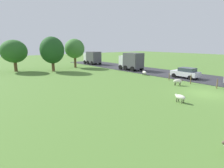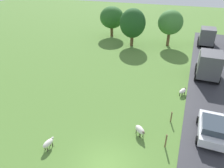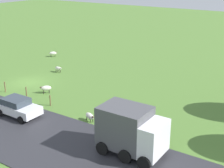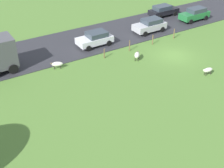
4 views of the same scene
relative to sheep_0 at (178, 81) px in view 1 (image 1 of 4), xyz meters
name	(u,v)px [view 1 (image 1 of 4)]	position (x,y,z in m)	size (l,w,h in m)	color
ground_plane	(204,94)	(-1.35, -4.01, -0.56)	(160.00, 160.00, 0.00)	#517A33
sheep_0	(178,81)	(0.00, 0.00, 0.00)	(1.16, 1.13, 0.83)	silver
sheep_2	(180,97)	(-6.20, -3.98, -0.04)	(0.56, 1.15, 0.74)	silver
sheep_3	(144,72)	(2.77, 7.93, -0.08)	(0.88, 1.27, 0.72)	silver
tree_0	(14,51)	(-12.99, 26.52, 3.25)	(4.78, 4.78, 5.97)	brown
tree_1	(75,49)	(-1.23, 24.62, 3.60)	(4.31, 4.31, 6.28)	brown
tree_2	(52,50)	(-7.34, 22.13, 3.47)	(4.50, 4.50, 6.56)	brown
fence_post_1	(217,84)	(2.19, -3.85, 0.02)	(0.12, 0.12, 1.16)	brown
fence_post_2	(191,79)	(2.19, -0.57, 0.07)	(0.12, 0.12, 1.25)	brown
fence_post_3	(169,77)	(2.19, 2.72, -0.02)	(0.12, 0.12, 1.08)	brown
truck_0	(92,57)	(5.24, 27.36, 1.22)	(2.76, 4.57, 3.19)	white
truck_1	(131,61)	(5.29, 13.50, 1.31)	(2.88, 4.60, 3.40)	white
car_1	(186,73)	(5.46, 1.99, 0.33)	(2.19, 4.10, 1.59)	silver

